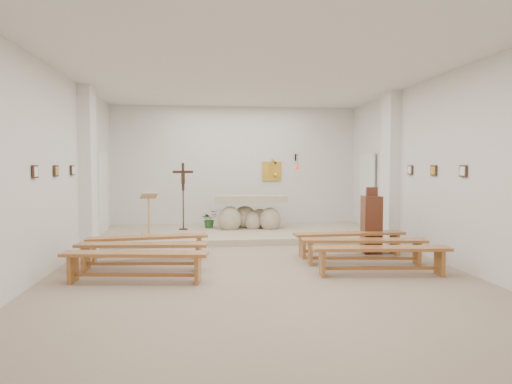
{
  "coord_description": "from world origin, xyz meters",
  "views": [
    {
      "loc": [
        -0.92,
        -8.09,
        1.81
      ],
      "look_at": [
        0.2,
        1.6,
        1.25
      ],
      "focal_mm": 32.0,
      "sensor_mm": 36.0,
      "label": 1
    }
  ],
  "objects": [
    {
      "name": "sanctuary_platform",
      "position": [
        0.0,
        3.5,
        0.07
      ],
      "size": [
        6.98,
        3.0,
        0.15
      ],
      "primitive_type": "cube",
      "color": "#C0B494",
      "rests_on": "ground"
    },
    {
      "name": "gold_wall_relief",
      "position": [
        1.05,
        4.96,
        1.65
      ],
      "size": [
        0.55,
        0.04,
        0.55
      ],
      "primitive_type": "cube",
      "color": "gold",
      "rests_on": "wall_back"
    },
    {
      "name": "potted_plant",
      "position": [
        -0.77,
        4.11,
        0.38
      ],
      "size": [
        0.56,
        0.55,
        0.47
      ],
      "primitive_type": "imported",
      "rotation": [
        0.0,
        0.0,
        0.69
      ],
      "color": "#275622",
      "rests_on": "sanctuary_platform"
    },
    {
      "name": "altar",
      "position": [
        0.3,
        3.85,
        0.52
      ],
      "size": [
        1.9,
        0.88,
        0.96
      ],
      "rotation": [
        0.0,
        0.0,
        -0.05
      ],
      "color": "beige",
      "rests_on": "sanctuary_platform"
    },
    {
      "name": "crucifix_stand",
      "position": [
        -1.44,
        3.81,
        1.15
      ],
      "size": [
        0.52,
        0.23,
        1.73
      ],
      "rotation": [
        0.0,
        0.0,
        0.11
      ],
      "color": "#321D10",
      "rests_on": "sanctuary_platform"
    },
    {
      "name": "pilaster_left",
      "position": [
        -3.37,
        2.0,
        1.75
      ],
      "size": [
        0.26,
        0.55,
        3.5
      ],
      "primitive_type": "cube",
      "color": "white",
      "rests_on": "ground"
    },
    {
      "name": "donation_pedestal",
      "position": [
        2.53,
        0.95,
        0.6
      ],
      "size": [
        0.39,
        0.39,
        1.37
      ],
      "rotation": [
        0.0,
        0.0,
        -0.06
      ],
      "color": "#572A18",
      "rests_on": "ground"
    },
    {
      "name": "lectern",
      "position": [
        -2.22,
        2.94,
        0.66
      ],
      "size": [
        0.44,
        0.4,
        1.04
      ],
      "rotation": [
        0.0,
        0.0,
        0.32
      ],
      "color": "tan",
      "rests_on": "sanctuary_platform"
    },
    {
      "name": "station_frame_left_front",
      "position": [
        -3.47,
        -0.8,
        1.72
      ],
      "size": [
        0.03,
        0.2,
        0.2
      ],
      "primitive_type": "cube",
      "color": "#3C251A",
      "rests_on": "wall_left"
    },
    {
      "name": "wall_back",
      "position": [
        0.0,
        4.99,
        1.75
      ],
      "size": [
        7.0,
        0.02,
        3.5
      ],
      "primitive_type": "cube",
      "color": "silver",
      "rests_on": "ground"
    },
    {
      "name": "bench_left_front",
      "position": [
        -1.98,
        0.69,
        0.36
      ],
      "size": [
        2.28,
        0.66,
        0.48
      ],
      "rotation": [
        0.0,
        0.0,
        0.14
      ],
      "color": "#A46A2F",
      "rests_on": "ground"
    },
    {
      "name": "bench_left_third",
      "position": [
        -1.98,
        -0.96,
        0.36
      ],
      "size": [
        2.28,
        0.66,
        0.48
      ],
      "rotation": [
        0.0,
        0.0,
        -0.14
      ],
      "color": "#A46A2F",
      "rests_on": "ground"
    },
    {
      "name": "pilaster_right",
      "position": [
        3.37,
        2.0,
        1.75
      ],
      "size": [
        0.26,
        0.55,
        3.5
      ],
      "primitive_type": "cube",
      "color": "white",
      "rests_on": "ground"
    },
    {
      "name": "station_frame_right_rear",
      "position": [
        3.47,
        1.2,
        1.72
      ],
      "size": [
        0.03,
        0.2,
        0.2
      ],
      "primitive_type": "cube",
      "color": "#3C251A",
      "rests_on": "wall_right"
    },
    {
      "name": "bench_left_second",
      "position": [
        -1.98,
        -0.13,
        0.36
      ],
      "size": [
        2.28,
        0.59,
        0.48
      ],
      "rotation": [
        0.0,
        0.0,
        -0.11
      ],
      "color": "#A46A2F",
      "rests_on": "ground"
    },
    {
      "name": "bench_right_second",
      "position": [
        1.98,
        -0.13,
        0.36
      ],
      "size": [
        2.28,
        0.65,
        0.48
      ],
      "rotation": [
        0.0,
        0.0,
        -0.13
      ],
      "color": "#A46A2F",
      "rests_on": "ground"
    },
    {
      "name": "station_frame_left_rear",
      "position": [
        -3.47,
        1.2,
        1.72
      ],
      "size": [
        0.03,
        0.2,
        0.2
      ],
      "primitive_type": "cube",
      "color": "#3C251A",
      "rests_on": "wall_left"
    },
    {
      "name": "station_frame_right_front",
      "position": [
        3.47,
        -0.8,
        1.72
      ],
      "size": [
        0.03,
        0.2,
        0.2
      ],
      "primitive_type": "cube",
      "color": "#3C251A",
      "rests_on": "wall_right"
    },
    {
      "name": "bench_right_third",
      "position": [
        1.98,
        -0.96,
        0.36
      ],
      "size": [
        2.28,
        0.57,
        0.48
      ],
      "rotation": [
        0.0,
        0.0,
        -0.1
      ],
      "color": "#A46A2F",
      "rests_on": "ground"
    },
    {
      "name": "ceiling",
      "position": [
        0.0,
        0.0,
        3.49
      ],
      "size": [
        7.0,
        10.0,
        0.02
      ],
      "primitive_type": "cube",
      "color": "silver",
      "rests_on": "wall_back"
    },
    {
      "name": "station_frame_right_mid",
      "position": [
        3.47,
        0.2,
        1.72
      ],
      "size": [
        0.03,
        0.2,
        0.2
      ],
      "primitive_type": "cube",
      "color": "#3C251A",
      "rests_on": "wall_right"
    },
    {
      "name": "radiator_left",
      "position": [
        -3.43,
        2.7,
        0.27
      ],
      "size": [
        0.1,
        0.85,
        0.52
      ],
      "primitive_type": "cube",
      "color": "silver",
      "rests_on": "ground"
    },
    {
      "name": "sanctuary_lamp",
      "position": [
        1.75,
        4.71,
        1.81
      ],
      "size": [
        0.11,
        0.36,
        0.44
      ],
      "color": "black",
      "rests_on": "wall_back"
    },
    {
      "name": "wall_right",
      "position": [
        3.49,
        0.0,
        1.75
      ],
      "size": [
        0.02,
        10.0,
        3.5
      ],
      "primitive_type": "cube",
      "color": "silver",
      "rests_on": "ground"
    },
    {
      "name": "radiator_right",
      "position": [
        3.43,
        2.7,
        0.27
      ],
      "size": [
        0.1,
        0.85,
        0.52
      ],
      "primitive_type": "cube",
      "color": "silver",
      "rests_on": "ground"
    },
    {
      "name": "station_frame_left_mid",
      "position": [
        -3.47,
        0.2,
        1.72
      ],
      "size": [
        0.03,
        0.2,
        0.2
      ],
      "primitive_type": "cube",
      "color": "#3C251A",
      "rests_on": "wall_left"
    },
    {
      "name": "wall_left",
      "position": [
        -3.49,
        0.0,
        1.75
      ],
      "size": [
        0.02,
        10.0,
        3.5
      ],
      "primitive_type": "cube",
      "color": "silver",
      "rests_on": "ground"
    },
    {
      "name": "ground",
      "position": [
        0.0,
        0.0,
        0.0
      ],
      "size": [
        7.0,
        10.0,
        0.0
      ],
      "primitive_type": "cube",
      "color": "tan",
      "rests_on": "ground"
    },
    {
      "name": "bench_right_front",
      "position": [
        1.98,
        0.69,
        0.36
      ],
      "size": [
        2.27,
        0.47,
        0.48
      ],
      "rotation": [
        0.0,
        0.0,
        0.05
      ],
      "color": "#A46A2F",
      "rests_on": "ground"
    }
  ]
}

